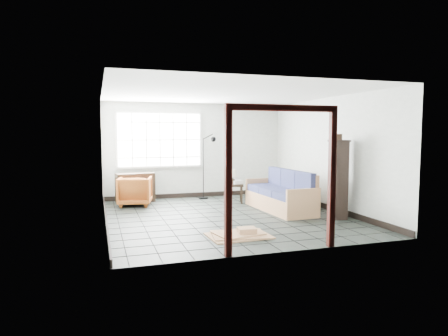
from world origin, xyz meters
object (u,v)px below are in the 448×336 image
object	(u,v)px
futon_sofa	(282,196)
armchair	(135,190)
tall_shelf	(338,179)
side_table	(234,187)

from	to	relation	value
futon_sofa	armchair	world-z (taller)	futon_sofa
tall_shelf	side_table	bearing A→B (deg)	135.42
armchair	side_table	xyz separation A→B (m)	(2.47, -0.36, 0.00)
side_table	futon_sofa	bearing A→B (deg)	-60.55
futon_sofa	tall_shelf	distance (m)	1.45
armchair	side_table	bearing A→B (deg)	-175.06
futon_sofa	side_table	size ratio (longest dim) A/B	3.89
side_table	tall_shelf	xyz separation A→B (m)	(1.43, -2.44, 0.44)
futon_sofa	tall_shelf	bearing A→B (deg)	-61.37
armchair	futon_sofa	bearing A→B (deg)	166.02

